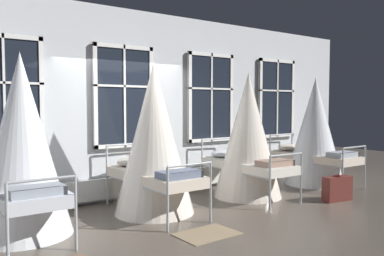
# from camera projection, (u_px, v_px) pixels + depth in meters

# --- Properties ---
(ground) EXTENTS (22.27, 22.27, 0.00)m
(ground) POSITION_uv_depth(u_px,v_px,m) (151.00, 210.00, 6.52)
(ground) COLOR brown
(back_wall_with_windows) EXTENTS (12.13, 0.10, 3.45)m
(back_wall_with_windows) POSITION_uv_depth(u_px,v_px,m) (122.00, 104.00, 7.28)
(back_wall_with_windows) COLOR silver
(back_wall_with_windows) RESTS_ON ground
(window_bank) EXTENTS (9.11, 0.10, 2.72)m
(window_bank) POSITION_uv_depth(u_px,v_px,m) (125.00, 140.00, 7.22)
(window_bank) COLOR black
(window_bank) RESTS_ON ground
(cot_second) EXTENTS (1.27, 1.95, 2.40)m
(cot_second) POSITION_uv_depth(u_px,v_px,m) (22.00, 148.00, 5.23)
(cot_second) COLOR #9EA3A8
(cot_second) RESTS_ON ground
(cot_third) EXTENTS (1.27, 1.96, 2.40)m
(cot_third) POSITION_uv_depth(u_px,v_px,m) (154.00, 140.00, 6.33)
(cot_third) COLOR #9EA3A8
(cot_third) RESTS_ON ground
(cot_fourth) EXTENTS (1.27, 1.97, 2.32)m
(cot_fourth) POSITION_uv_depth(u_px,v_px,m) (248.00, 137.00, 7.47)
(cot_fourth) COLOR #9EA3A8
(cot_fourth) RESTS_ON ground
(cot_fifth) EXTENTS (1.27, 1.95, 2.31)m
(cot_fifth) POSITION_uv_depth(u_px,v_px,m) (315.00, 133.00, 8.66)
(cot_fifth) COLOR #9EA3A8
(cot_fifth) RESTS_ON ground
(rug_third) EXTENTS (0.82, 0.58, 0.01)m
(rug_third) POSITION_uv_depth(u_px,v_px,m) (207.00, 234.00, 5.32)
(rug_third) COLOR #8E7A5B
(rug_third) RESTS_ON ground
(suitcase_dark) EXTENTS (0.58, 0.29, 0.47)m
(suitcase_dark) POSITION_uv_depth(u_px,v_px,m) (337.00, 188.00, 7.16)
(suitcase_dark) COLOR #5B231E
(suitcase_dark) RESTS_ON ground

